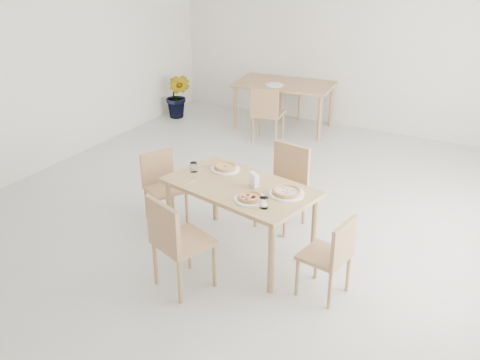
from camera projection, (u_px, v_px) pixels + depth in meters
The scene contains 21 objects.
main_table at pixel (240, 193), 5.46m from camera, with size 1.59×1.10×0.75m.
chair_south at pixel (175, 238), 4.94m from camera, with size 0.58×0.58×0.91m.
chair_north at pixel (285, 180), 6.09m from camera, with size 0.51×0.51×0.90m.
chair_west at pixel (162, 182), 6.20m from camera, with size 0.52×0.52×0.78m.
chair_east at pixel (332, 253), 4.87m from camera, with size 0.44×0.44×0.78m.
plate_margherita at pixel (225, 169), 5.76m from camera, with size 0.29×0.29×0.02m, color white.
plate_mushroom at pixel (287, 194), 5.24m from camera, with size 0.33×0.33×0.02m, color white.
plate_pepperoni at pixel (250, 199), 5.13m from camera, with size 0.30×0.30×0.02m, color white.
pizza_margherita at pixel (225, 167), 5.75m from camera, with size 0.25×0.25×0.03m.
pizza_mushroom at pixel (287, 191), 5.23m from camera, with size 0.37×0.37×0.03m.
pizza_pepperoni at pixel (250, 197), 5.12m from camera, with size 0.26×0.26×0.03m.
tumbler_a at pixel (194, 167), 5.71m from camera, with size 0.07×0.07×0.10m, color white.
tumbler_b at pixel (264, 203), 4.98m from camera, with size 0.08×0.08×0.10m, color white.
napkin_holder at pixel (254, 180), 5.37m from camera, with size 0.14×0.13×0.14m.
fork_a at pixel (201, 167), 5.82m from camera, with size 0.01×0.17×0.01m, color silver.
fork_b at pixel (190, 181), 5.50m from camera, with size 0.01×0.18×0.01m, color silver.
second_table at pixel (284, 88), 8.93m from camera, with size 1.62×1.04×0.75m.
chair_back_s at pixel (267, 111), 8.38m from camera, with size 0.49×0.49×0.86m.
chair_back_n at pixel (299, 85), 9.64m from camera, with size 0.51×0.51×0.90m.
plate_empty at pixel (274, 85), 8.76m from camera, with size 0.28×0.28×0.02m, color white.
potted_plant at pixel (178, 96), 9.53m from camera, with size 0.43×0.34×0.77m, color #366A1F.
Camera 1 is at (2.72, -5.09, 3.06)m, focal length 42.00 mm.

